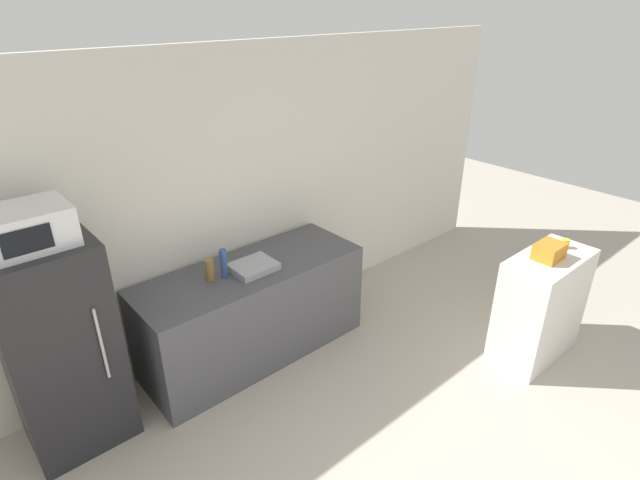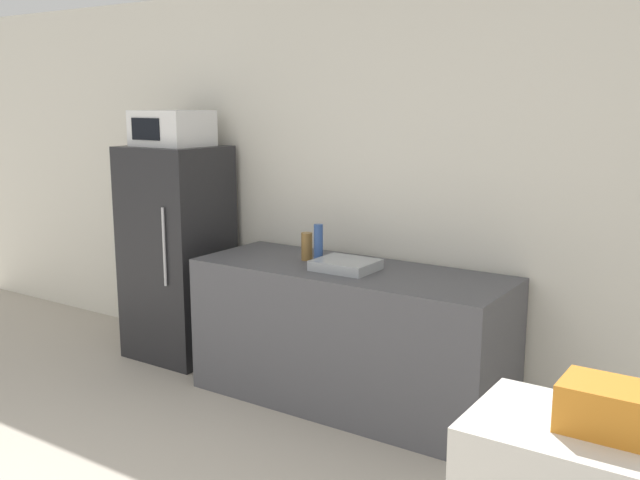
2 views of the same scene
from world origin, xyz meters
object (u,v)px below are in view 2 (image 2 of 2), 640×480
at_px(refrigerator, 177,253).
at_px(bottle_short, 307,246).
at_px(microwave, 172,128).
at_px(basket, 608,408).
at_px(bottle_tall, 318,244).

xyz_separation_m(refrigerator, bottle_short, (1.15, -0.00, 0.18)).
bearing_deg(microwave, basket, -26.95).
bearing_deg(bottle_tall, refrigerator, 178.40).
height_order(bottle_short, basket, basket).
height_order(bottle_tall, bottle_short, bottle_tall).
height_order(microwave, basket, microwave).
bearing_deg(basket, bottle_tall, 141.22).
bearing_deg(bottle_tall, bottle_short, 163.70).
bearing_deg(bottle_tall, microwave, 178.46).
bearing_deg(bottle_short, microwave, 179.91).
relative_size(bottle_tall, bottle_short, 1.39).
height_order(refrigerator, basket, refrigerator).
bearing_deg(bottle_short, refrigerator, 179.85).
bearing_deg(bottle_tall, basket, -38.78).
distance_m(microwave, bottle_short, 1.35).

